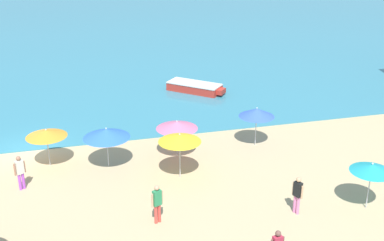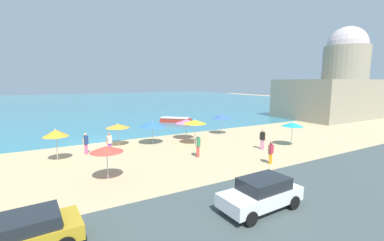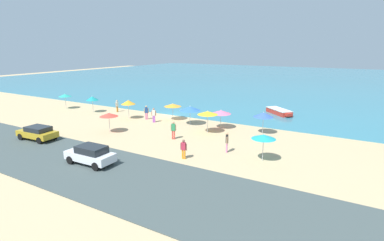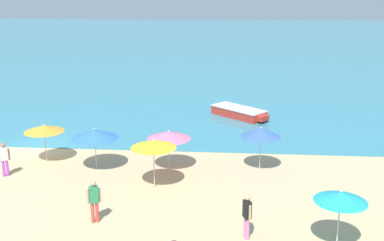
% 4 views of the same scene
% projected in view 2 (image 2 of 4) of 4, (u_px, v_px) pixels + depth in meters
% --- Properties ---
extents(ground_plane, '(160.00, 160.00, 0.00)m').
position_uv_depth(ground_plane, '(100.00, 143.00, 24.96)').
color(ground_plane, tan).
extents(sea, '(150.00, 110.00, 0.05)m').
position_uv_depth(sea, '(64.00, 103.00, 72.22)').
color(sea, teal).
rests_on(sea, ground_plane).
extents(beach_umbrella_0, '(1.94, 1.94, 2.21)m').
position_uv_depth(beach_umbrella_0, '(107.00, 149.00, 15.20)').
color(beach_umbrella_0, '#B2B2B7').
rests_on(beach_umbrella_0, ground_plane).
extents(beach_umbrella_1, '(2.15, 2.15, 2.42)m').
position_uv_depth(beach_umbrella_1, '(195.00, 122.00, 24.00)').
color(beach_umbrella_1, '#B2B2B7').
rests_on(beach_umbrella_1, ground_plane).
extents(beach_umbrella_2, '(1.91, 1.91, 2.27)m').
position_uv_depth(beach_umbrella_2, '(292.00, 124.00, 23.49)').
color(beach_umbrella_2, '#B2B2B7').
rests_on(beach_umbrella_2, ground_plane).
extents(beach_umbrella_3, '(2.14, 2.14, 2.12)m').
position_uv_depth(beach_umbrella_3, '(118.00, 126.00, 23.49)').
color(beach_umbrella_3, '#B2B2B7').
rests_on(beach_umbrella_3, ground_plane).
extents(beach_umbrella_5, '(1.79, 1.79, 2.47)m').
position_uv_depth(beach_umbrella_5, '(56.00, 133.00, 18.91)').
color(beach_umbrella_5, '#B2B2B7').
rests_on(beach_umbrella_5, ground_plane).
extents(beach_umbrella_7, '(2.45, 2.45, 2.23)m').
position_uv_depth(beach_umbrella_7, '(152.00, 124.00, 24.20)').
color(beach_umbrella_7, '#B2B2B7').
rests_on(beach_umbrella_7, ground_plane).
extents(beach_umbrella_8, '(2.28, 2.28, 2.13)m').
position_uv_depth(beach_umbrella_8, '(186.00, 121.00, 26.32)').
color(beach_umbrella_8, '#B2B2B7').
rests_on(beach_umbrella_8, ground_plane).
extents(beach_umbrella_9, '(2.04, 2.04, 2.34)m').
position_uv_depth(beach_umbrella_9, '(222.00, 116.00, 28.85)').
color(beach_umbrella_9, '#B2B2B7').
rests_on(beach_umbrella_9, ground_plane).
extents(bather_0, '(0.56, 0.27, 1.64)m').
position_uv_depth(bather_0, '(271.00, 151.00, 18.46)').
color(bather_0, orange).
rests_on(bather_0, ground_plane).
extents(bather_1, '(0.47, 0.39, 1.77)m').
position_uv_depth(bather_1, '(86.00, 142.00, 20.88)').
color(bather_1, '#D26297').
rests_on(bather_1, ground_plane).
extents(bather_3, '(0.51, 0.37, 1.77)m').
position_uv_depth(bather_3, '(109.00, 142.00, 21.08)').
color(bather_3, '#AB48C6').
rests_on(bather_3, ground_plane).
extents(bather_4, '(0.53, 0.35, 1.81)m').
position_uv_depth(bather_4, '(198.00, 144.00, 20.10)').
color(bather_4, '#D2463C').
rests_on(bather_4, ground_plane).
extents(bather_5, '(0.35, 0.53, 1.79)m').
position_uv_depth(bather_5, '(263.00, 138.00, 22.37)').
color(bather_5, pink).
rests_on(bather_5, ground_plane).
extents(parked_car_1, '(4.03, 1.89, 1.48)m').
position_uv_depth(parked_car_1, '(261.00, 193.00, 11.75)').
color(parked_car_1, silver).
rests_on(parked_car_1, coastal_road).
extents(parked_car_2, '(4.11, 2.11, 1.34)m').
position_uv_depth(parked_car_2, '(19.00, 235.00, 8.65)').
color(parked_car_2, '#B89321').
rests_on(parked_car_2, coastal_road).
extents(skiff_nearshore, '(4.18, 3.95, 0.68)m').
position_uv_depth(skiff_nearshore, '(175.00, 120.00, 37.41)').
color(skiff_nearshore, red).
rests_on(skiff_nearshore, sea).
extents(harbor_fortress, '(15.44, 10.62, 15.01)m').
position_uv_depth(harbor_fortress, '(335.00, 85.00, 42.92)').
color(harbor_fortress, gray).
rests_on(harbor_fortress, ground_plane).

